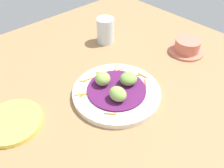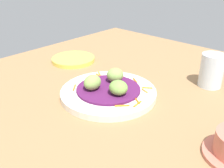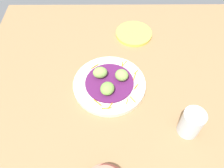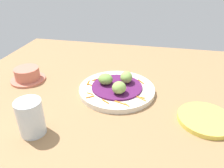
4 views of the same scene
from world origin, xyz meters
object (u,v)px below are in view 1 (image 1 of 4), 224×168
at_px(guac_scoop_right, 118,94).
at_px(side_plate_small, 13,122).
at_px(main_plate, 116,92).
at_px(guac_scoop_center, 104,79).
at_px(terracotta_bowl, 187,47).
at_px(guac_scoop_left, 129,79).
at_px(water_glass, 105,30).

xyz_separation_m(guac_scoop_right, side_plate_small, (0.25, -0.14, -0.04)).
xyz_separation_m(main_plate, guac_scoop_center, (0.02, -0.04, 0.04)).
bearing_deg(guac_scoop_right, terracotta_bowl, -176.76).
bearing_deg(guac_scoop_left, side_plate_small, -19.46).
bearing_deg(guac_scoop_center, side_plate_small, -14.09).
relative_size(side_plate_small, water_glass, 1.59).
bearing_deg(guac_scoop_left, water_glass, -117.85).
height_order(guac_scoop_center, guac_scoop_right, same).
distance_m(main_plate, water_glass, 0.31).
relative_size(main_plate, terracotta_bowl, 2.04).
height_order(main_plate, guac_scoop_left, guac_scoop_left).
height_order(guac_scoop_right, side_plate_small, guac_scoop_right).
distance_m(guac_scoop_left, guac_scoop_right, 0.08).
height_order(terracotta_bowl, water_glass, water_glass).
bearing_deg(guac_scoop_center, terracotta_bowl, 171.85).
height_order(side_plate_small, water_glass, water_glass).
height_order(guac_scoop_left, side_plate_small, guac_scoop_left).
bearing_deg(guac_scoop_right, guac_scoop_center, -99.38).
bearing_deg(guac_scoop_left, terracotta_bowl, 179.08).
relative_size(guac_scoop_center, terracotta_bowl, 0.37).
bearing_deg(guac_scoop_center, guac_scoop_left, 140.62).
distance_m(guac_scoop_right, water_glass, 0.35).
bearing_deg(guac_scoop_right, guac_scoop_left, -159.38).
relative_size(main_plate, guac_scoop_right, 5.05).
distance_m(side_plate_small, water_glass, 0.48).
xyz_separation_m(main_plate, water_glass, (-0.18, -0.25, 0.04)).
height_order(main_plate, terracotta_bowl, terracotta_bowl).
xyz_separation_m(guac_scoop_center, terracotta_bowl, (-0.37, 0.05, -0.02)).
distance_m(main_plate, side_plate_small, 0.30).
xyz_separation_m(guac_scoop_right, water_glass, (-0.21, -0.29, 0.01)).
xyz_separation_m(main_plate, terracotta_bowl, (-0.35, 0.01, 0.01)).
bearing_deg(side_plate_small, guac_scoop_left, 160.54).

